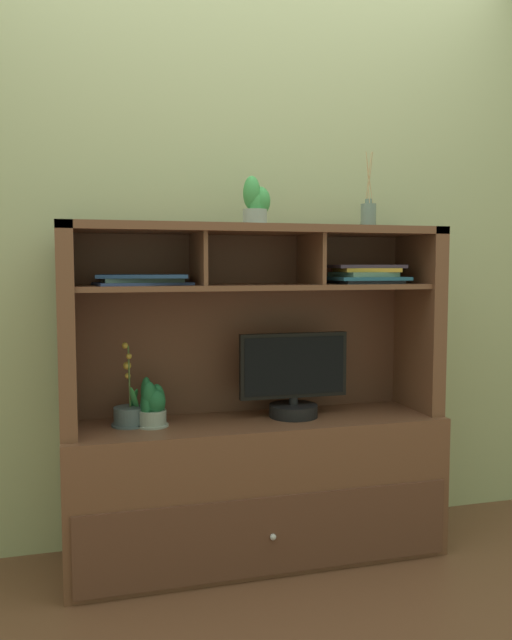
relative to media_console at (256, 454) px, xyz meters
name	(u,v)px	position (x,y,z in m)	size (l,w,h in m)	color
floor_plane	(256,556)	(0.00, -0.01, -0.42)	(6.00, 6.00, 0.02)	brown
back_wall	(240,211)	(0.00, 0.24, 0.99)	(6.00, 0.02, 2.80)	#A2AD7E
media_console	(256,454)	(0.00, 0.00, 0.00)	(1.49, 0.46, 1.32)	brown
tv_monitor	(294,380)	(0.15, -0.01, 0.29)	(0.45, 0.20, 0.34)	black
potted_orchid	(130,414)	(-0.49, 0.02, 0.19)	(0.14, 0.14, 0.32)	#45555B
potted_fern	(152,405)	(-0.41, -0.02, 0.23)	(0.12, 0.12, 0.19)	gray
magazine_stack_left	(143,279)	(-0.44, 0.01, 0.70)	(0.37, 0.28, 0.04)	#354987
magazine_stack_centre	(365,275)	(0.46, -0.01, 0.72)	(0.31, 0.25, 0.08)	#333745
diffuser_bottle	(368,215)	(0.48, 0.01, 0.96)	(0.06, 0.06, 0.31)	slate
potted_succulent	(255,204)	(0.00, 0.01, 1.00)	(0.12, 0.11, 0.19)	#8D9C94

